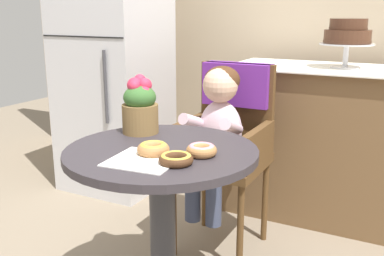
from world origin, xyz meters
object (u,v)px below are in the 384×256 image
at_px(donut_side, 202,150).
at_px(tiered_cake_stand, 348,35).
at_px(flower_vase, 140,106).
at_px(cafe_table, 162,201).
at_px(wicker_chair, 230,126).
at_px(donut_front, 176,159).
at_px(donut_mid, 153,148).
at_px(seated_child, 217,125).
at_px(refrigerator, 113,66).

xyz_separation_m(donut_side, tiered_cake_stand, (0.26, 1.31, 0.34)).
distance_m(donut_side, flower_vase, 0.41).
distance_m(cafe_table, flower_vase, 0.41).
bearing_deg(wicker_chair, flower_vase, -102.99).
bearing_deg(donut_front, donut_mid, 157.72).
xyz_separation_m(donut_mid, tiered_cake_stand, (0.42, 1.38, 0.34)).
distance_m(cafe_table, tiered_cake_stand, 1.48).
distance_m(seated_child, refrigerator, 1.17).
height_order(flower_vase, tiered_cake_stand, tiered_cake_stand).
bearing_deg(wicker_chair, donut_mid, -83.46).
xyz_separation_m(cafe_table, donut_side, (0.17, -0.01, 0.23)).
distance_m(donut_mid, refrigerator, 1.59).
bearing_deg(donut_front, refrigerator, 134.02).
bearing_deg(refrigerator, donut_mid, -47.87).
relative_size(donut_mid, refrigerator, 0.07).
xyz_separation_m(wicker_chair, donut_front, (0.16, -0.84, 0.10)).
bearing_deg(tiered_cake_stand, donut_mid, -106.80).
height_order(donut_front, refrigerator, refrigerator).
relative_size(cafe_table, tiered_cake_stand, 2.40).
xyz_separation_m(seated_child, donut_mid, (0.04, -0.64, 0.07)).
bearing_deg(donut_side, wicker_chair, 105.11).
height_order(flower_vase, refrigerator, refrigerator).
relative_size(wicker_chair, refrigerator, 0.56).
bearing_deg(donut_side, seated_child, 109.00).
xyz_separation_m(seated_child, flower_vase, (-0.17, -0.41, 0.16)).
bearing_deg(cafe_table, donut_front, -43.10).
relative_size(donut_mid, donut_side, 1.06).
bearing_deg(donut_mid, wicker_chair, 92.82).
height_order(cafe_table, donut_front, donut_front).
bearing_deg(flower_vase, tiered_cake_stand, 61.47).
relative_size(wicker_chair, tiered_cake_stand, 3.18).
xyz_separation_m(tiered_cake_stand, refrigerator, (-1.48, -0.20, -0.23)).
relative_size(donut_front, donut_mid, 1.01).
bearing_deg(tiered_cake_stand, donut_front, -101.71).
relative_size(wicker_chair, donut_front, 8.18).
xyz_separation_m(cafe_table, flower_vase, (-0.19, 0.15, 0.33)).
xyz_separation_m(donut_mid, flower_vase, (-0.21, 0.23, 0.09)).
bearing_deg(donut_front, wicker_chair, 100.71).
xyz_separation_m(donut_front, flower_vase, (-0.33, 0.28, 0.10)).
height_order(cafe_table, tiered_cake_stand, tiered_cake_stand).
relative_size(donut_side, flower_vase, 0.45).
relative_size(donut_front, tiered_cake_stand, 0.39).
xyz_separation_m(donut_front, refrigerator, (-1.18, 1.22, 0.11)).
bearing_deg(seated_child, wicker_chair, 90.00).
bearing_deg(flower_vase, wicker_chair, 73.30).
relative_size(cafe_table, donut_mid, 6.26).
bearing_deg(seated_child, donut_mid, -86.49).
distance_m(flower_vase, tiered_cake_stand, 1.33).
bearing_deg(refrigerator, seated_child, -27.78).
bearing_deg(tiered_cake_stand, seated_child, -121.56).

